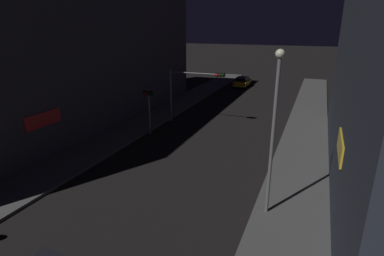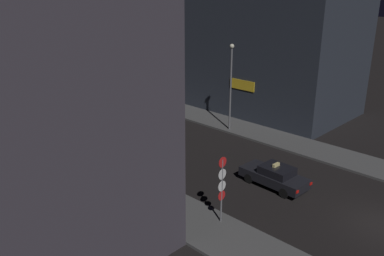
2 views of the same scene
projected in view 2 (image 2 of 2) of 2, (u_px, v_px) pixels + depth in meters
The scene contains 9 objects.
ground_plane at pixel (382, 225), 21.89m from camera, with size 300.00×300.00×0.00m, color black.
sidewalk_left at pixel (30, 133), 35.24m from camera, with size 3.41×58.77×0.17m, color #4C4C4C.
sidewalk_right at pixel (152, 102), 44.57m from camera, with size 3.41×58.77×0.17m, color #4C4C4C.
building_facade_right at pixel (238, 9), 41.99m from camera, with size 10.67×24.57×19.72m.
taxi at pixel (275, 176), 25.90m from camera, with size 1.97×4.51×1.62m.
traffic_light_overhead at pixel (68, 86), 36.76m from camera, with size 5.17×0.42×4.84m.
traffic_light_left_kerb at pixel (71, 110), 33.05m from camera, with size 0.80×0.42×3.69m.
sign_pole_left at pixel (222, 185), 21.24m from camera, with size 0.58×0.10×3.80m.
street_lamp_near_block at pixel (231, 80), 34.47m from camera, with size 0.38×0.38×7.47m.
Camera 2 is at (-20.67, -5.83, 12.32)m, focal length 37.92 mm.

